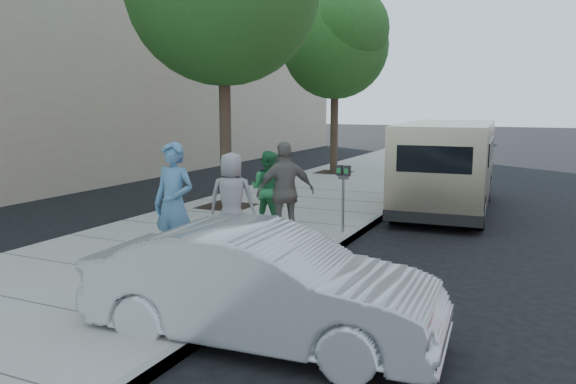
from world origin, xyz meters
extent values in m
plane|color=black|center=(0.00, 0.00, 0.00)|extent=(120.00, 120.00, 0.00)
cube|color=gray|center=(-1.00, 0.00, 0.07)|extent=(5.00, 60.00, 0.15)
cube|color=gray|center=(1.44, 0.00, 0.07)|extent=(0.12, 60.00, 0.16)
cube|color=black|center=(-2.30, 2.40, 0.15)|extent=(1.20, 1.20, 0.01)
cylinder|color=#38281E|center=(-2.30, 2.40, 2.13)|extent=(0.28, 0.28, 3.96)
cube|color=black|center=(-2.30, 10.00, 0.15)|extent=(1.20, 1.20, 0.01)
cylinder|color=#38281E|center=(-2.30, 10.00, 1.91)|extent=(0.28, 0.28, 3.52)
sphere|color=#1D4617|center=(-2.30, 10.00, 4.71)|extent=(3.80, 3.80, 3.80)
sphere|color=#1D4617|center=(-1.70, 9.60, 5.21)|extent=(2.85, 2.85, 2.85)
sphere|color=#1D4617|center=(-2.80, 10.50, 5.01)|extent=(2.66, 2.66, 2.66)
cylinder|color=gray|center=(1.25, 0.94, 0.68)|extent=(0.05, 0.05, 1.06)
cube|color=gray|center=(1.25, 0.94, 1.24)|extent=(0.21, 0.08, 0.08)
cube|color=#2D2D30|center=(1.17, 0.95, 1.38)|extent=(0.12, 0.11, 0.21)
cube|color=#2D2D30|center=(1.33, 0.93, 1.38)|extent=(0.12, 0.11, 0.21)
cube|color=#C3B38C|center=(2.59, 4.83, 1.20)|extent=(2.33, 5.51, 1.99)
cube|color=#C3B38C|center=(2.41, 7.77, 0.71)|extent=(1.87, 0.66, 0.85)
cube|color=black|center=(2.76, 2.12, 1.55)|extent=(1.50, 0.11, 0.55)
cylinder|color=black|center=(1.60, 6.55, 0.38)|extent=(0.31, 0.77, 0.76)
cylinder|color=black|center=(3.36, 6.66, 0.38)|extent=(0.31, 0.77, 0.76)
cylinder|color=black|center=(1.83, 2.88, 0.38)|extent=(0.31, 0.77, 0.76)
cylinder|color=black|center=(3.58, 2.99, 0.38)|extent=(0.31, 0.77, 0.76)
imported|color=#BABEC2|center=(2.06, -4.02, 0.66)|extent=(4.10, 1.69, 1.32)
imported|color=teal|center=(-0.39, -2.31, 1.12)|extent=(0.71, 0.47, 1.93)
imported|color=#298045|center=(-0.34, 0.82, 0.93)|extent=(0.78, 0.61, 1.56)
imported|color=gray|center=(-0.23, -0.83, 0.98)|extent=(0.95, 0.77, 1.67)
imported|color=slate|center=(0.56, -0.26, 1.07)|extent=(1.11, 1.04, 1.84)
camera|label=1|loc=(4.84, -9.35, 2.67)|focal=35.00mm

